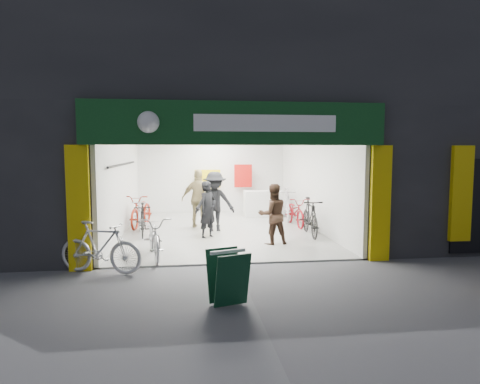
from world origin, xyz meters
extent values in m
plane|color=#56565B|center=(0.00, 0.00, 0.00)|extent=(60.00, 60.00, 0.00)
cube|color=#232326|center=(1.00, 5.00, 5.75)|extent=(16.00, 10.00, 4.50)
cube|color=#232326|center=(-5.50, 5.00, 1.75)|extent=(5.00, 10.00, 3.50)
cube|color=#232326|center=(6.00, 5.00, 1.75)|extent=(6.00, 10.00, 3.50)
cube|color=#9E9E99|center=(0.00, 4.00, 0.02)|extent=(6.00, 8.00, 0.04)
cube|color=silver|center=(0.00, 8.10, 1.60)|extent=(6.00, 0.20, 3.20)
cube|color=silver|center=(-2.95, 4.00, 1.60)|extent=(0.10, 8.00, 3.20)
cube|color=silver|center=(2.95, 4.00, 1.60)|extent=(0.10, 8.00, 3.20)
cube|color=white|center=(0.00, 4.00, 3.25)|extent=(6.00, 8.00, 0.10)
cube|color=black|center=(0.00, 0.10, 3.35)|extent=(6.00, 0.30, 0.30)
cube|color=#0C3819|center=(0.00, -0.12, 3.05)|extent=(6.40, 0.25, 0.90)
cube|color=white|center=(0.60, -0.26, 3.05)|extent=(3.00, 0.02, 0.35)
cube|color=#DDBC0B|center=(-3.25, -0.06, 1.30)|extent=(0.45, 0.12, 2.60)
cube|color=#DDBC0B|center=(3.25, -0.06, 1.30)|extent=(0.45, 0.12, 2.60)
cube|color=#DDBC0B|center=(5.20, -0.06, 1.50)|extent=(0.50, 0.12, 2.20)
cylinder|color=black|center=(-2.82, 3.40, 2.10)|extent=(0.06, 5.00, 0.06)
cube|color=silver|center=(1.80, 6.50, 0.50)|extent=(1.40, 0.60, 1.00)
cube|color=white|center=(0.00, 1.20, 3.18)|extent=(1.30, 0.35, 0.04)
cube|color=white|center=(0.00, 3.00, 3.18)|extent=(1.30, 0.35, 0.04)
cube|color=white|center=(0.00, 4.80, 3.18)|extent=(1.30, 0.35, 0.04)
cube|color=white|center=(0.00, 6.60, 3.18)|extent=(1.30, 0.35, 0.04)
imported|color=#B0B0B5|center=(-1.80, 0.82, 0.50)|extent=(0.97, 2.00, 1.01)
imported|color=black|center=(-2.32, 3.47, 0.48)|extent=(0.57, 1.62, 0.95)
imported|color=maroon|center=(-2.50, 5.03, 0.54)|extent=(1.09, 2.16, 1.08)
imported|color=silver|center=(-2.50, 4.58, 0.49)|extent=(0.55, 1.64, 0.97)
imported|color=black|center=(2.50, 2.80, 0.56)|extent=(0.67, 1.91, 1.13)
imported|color=maroon|center=(2.50, 4.48, 0.49)|extent=(0.72, 1.88, 0.97)
imported|color=#B2B2B7|center=(2.50, 5.60, 0.58)|extent=(0.88, 1.99, 1.16)
imported|color=silver|center=(-2.80, -0.30, 0.53)|extent=(1.85, 1.05, 1.07)
imported|color=black|center=(-0.45, 2.89, 0.82)|extent=(0.70, 0.69, 1.63)
imported|color=#3A261A|center=(1.19, 1.81, 0.81)|extent=(0.86, 0.71, 1.62)
imported|color=black|center=(-0.19, 3.84, 0.93)|extent=(1.21, 0.72, 1.85)
imported|color=#9C8A5A|center=(-0.64, 4.55, 0.95)|extent=(1.16, 0.59, 1.90)
cube|color=#0D3620|center=(-0.37, -2.61, 0.46)|extent=(0.60, 0.37, 0.86)
cube|color=#0D3620|center=(-0.48, -2.26, 0.46)|extent=(0.60, 0.37, 0.86)
cube|color=white|center=(-0.42, -2.43, 0.88)|extent=(0.58, 0.22, 0.05)
camera|label=1|loc=(-1.09, -9.07, 2.47)|focal=32.00mm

